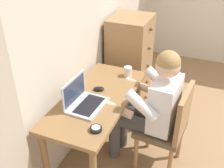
{
  "coord_description": "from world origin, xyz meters",
  "views": [
    {
      "loc": [
        -2.32,
        0.98,
        2.07
      ],
      "look_at": [
        -0.43,
        1.76,
        0.83
      ],
      "focal_mm": 44.22,
      "sensor_mm": 36.0,
      "label": 1
    }
  ],
  "objects": [
    {
      "name": "computer_mouse",
      "position": [
        -0.42,
        1.89,
        0.74
      ],
      "size": [
        0.09,
        0.11,
        0.03
      ],
      "primitive_type": "ellipsoid",
      "rotation": [
        0.0,
        0.0,
        0.36
      ],
      "color": "black",
      "rests_on": "desk"
    },
    {
      "name": "chair",
      "position": [
        -0.38,
        1.23,
        0.5
      ],
      "size": [
        0.45,
        0.43,
        0.88
      ],
      "color": "brown",
      "rests_on": "ground_plane"
    },
    {
      "name": "laptop",
      "position": [
        -0.68,
        1.91,
        0.78
      ],
      "size": [
        0.35,
        0.26,
        0.24
      ],
      "color": "#B7BABF",
      "rests_on": "desk"
    },
    {
      "name": "desk",
      "position": [
        -0.53,
        1.86,
        0.61
      ],
      "size": [
        1.2,
        0.55,
        0.73
      ],
      "color": "olive",
      "rests_on": "ground_plane"
    },
    {
      "name": "person_seated",
      "position": [
        -0.37,
        1.41,
        0.68
      ],
      "size": [
        0.56,
        0.6,
        1.2
      ],
      "color": "#4C4C4C",
      "rests_on": "ground_plane"
    },
    {
      "name": "wall_back",
      "position": [
        0.0,
        2.2,
        1.25
      ],
      "size": [
        4.8,
        0.05,
        2.5
      ],
      "primitive_type": "cube",
      "color": "beige",
      "rests_on": "ground_plane"
    },
    {
      "name": "coffee_mug",
      "position": [
        -0.06,
        1.74,
        0.78
      ],
      "size": [
        0.12,
        0.08,
        0.09
      ],
      "color": "silver",
      "rests_on": "desk"
    },
    {
      "name": "desk_clock",
      "position": [
        -0.93,
        1.68,
        0.74
      ],
      "size": [
        0.09,
        0.09,
        0.03
      ],
      "color": "black",
      "rests_on": "desk"
    },
    {
      "name": "dresser",
      "position": [
        0.53,
        1.92,
        0.56
      ],
      "size": [
        0.51,
        0.47,
        1.13
      ],
      "color": "#9E754C",
      "rests_on": "ground_plane"
    }
  ]
}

